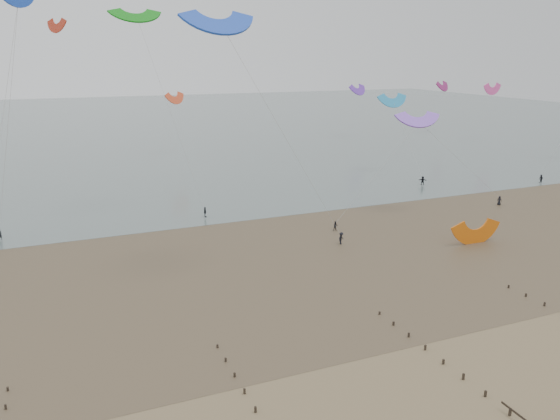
{
  "coord_description": "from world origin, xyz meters",
  "views": [
    {
      "loc": [
        -26.23,
        -32.97,
        26.83
      ],
      "look_at": [
        -0.93,
        28.0,
        8.0
      ],
      "focal_mm": 35.0,
      "sensor_mm": 36.0,
      "label": 1
    }
  ],
  "objects": [
    {
      "name": "ground",
      "position": [
        0.0,
        0.0,
        0.0
      ],
      "size": [
        500.0,
        500.0,
        0.0
      ],
      "primitive_type": "plane",
      "color": "brown",
      "rests_on": "ground"
    },
    {
      "name": "sea_and_shore",
      "position": [
        -4.08,
        34.4,
        0.01
      ],
      "size": [
        500.0,
        665.0,
        0.03
      ],
      "color": "#475654",
      "rests_on": "ground"
    },
    {
      "name": "kitesurfers",
      "position": [
        35.04,
        48.64,
        0.89
      ],
      "size": [
        118.25,
        28.25,
        1.88
      ],
      "color": "black",
      "rests_on": "ground"
    },
    {
      "name": "grounded_kite",
      "position": [
        29.57,
        26.3,
        0.0
      ],
      "size": [
        7.31,
        5.77,
        3.94
      ],
      "primitive_type": null,
      "rotation": [
        1.54,
        0.0,
        -0.03
      ],
      "color": "#D85F0D",
      "rests_on": "ground"
    },
    {
      "name": "kites_airborne",
      "position": [
        -3.72,
        90.04,
        20.96
      ],
      "size": [
        227.0,
        121.11,
        34.49
      ],
      "color": "purple",
      "rests_on": "ground"
    }
  ]
}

